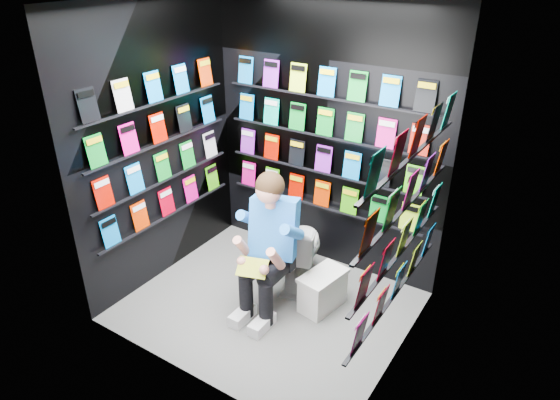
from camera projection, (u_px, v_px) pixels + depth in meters
The scene contains 14 objects.
floor at pixel (268, 306), 4.56m from camera, with size 2.40×2.40×0.00m, color slate.
ceiling at pixel (264, 2), 3.39m from camera, with size 2.40×2.40×0.00m, color white.
wall_back at pixel (326, 140), 4.72m from camera, with size 2.40×0.04×2.60m, color black.
wall_front at pixel (179, 229), 3.23m from camera, with size 2.40×0.04×2.60m, color black.
wall_left at pixel (158, 147), 4.56m from camera, with size 0.04×2.00×2.60m, color black.
wall_right at pixel (412, 215), 3.39m from camera, with size 0.04×2.00×2.60m, color black.
comics_back at pixel (324, 141), 4.70m from camera, with size 2.10×0.06×1.37m, color #B9011C, non-canonical shape.
comics_left at pixel (160, 147), 4.54m from camera, with size 0.06×1.70×1.37m, color #B9011C, non-canonical shape.
comics_right at pixel (408, 213), 3.40m from camera, with size 0.06×1.70×1.37m, color #B9011C, non-canonical shape.
toilet at pixel (298, 249), 4.74m from camera, with size 0.42×0.75×0.73m, color white.
longbox at pixel (323, 292), 4.49m from camera, with size 0.24×0.43×0.32m, color white.
longbox_lid at pixel (323, 275), 4.41m from camera, with size 0.26×0.45×0.03m, color white.
reader at pixel (276, 228), 4.27m from camera, with size 0.54×0.79×1.46m, color blue, non-canonical shape.
held_comic at pixel (252, 268), 4.09m from camera, with size 0.25×0.01×0.18m, color #2A9216.
Camera 1 is at (2.07, -2.99, 2.92)m, focal length 32.00 mm.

